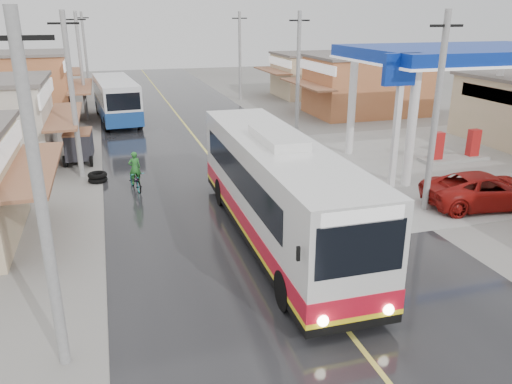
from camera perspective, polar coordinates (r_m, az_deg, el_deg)
ground at (r=19.27m, az=1.26°, el=-4.25°), size 120.00×120.00×0.00m
road at (r=33.14m, az=-6.79°, el=5.96°), size 12.00×90.00×0.02m
centre_line at (r=33.13m, az=-6.79°, el=5.98°), size 0.15×90.00×0.01m
shopfronts_right at (r=36.14m, az=18.39°, el=6.23°), size 11.00×44.00×4.80m
utility_poles_left at (r=33.69m, az=-18.94°, el=5.23°), size 1.60×50.00×8.00m
utility_poles_right at (r=34.98m, az=4.64°, el=6.75°), size 1.60×36.00×8.00m
coach_bus at (r=17.75m, az=2.33°, el=0.27°), size 3.00×12.81×3.98m
second_bus at (r=39.86m, az=-15.69°, el=10.19°), size 3.31×9.70×3.16m
jeepney at (r=23.39m, az=24.75°, el=0.20°), size 5.57×3.12×1.47m
cyclist at (r=23.94m, az=-13.62°, el=1.64°), size 0.96×1.85×1.90m
tricycle_near at (r=29.23m, az=-19.60°, el=5.12°), size 1.65×2.41×1.79m
tyre_stack at (r=25.73m, az=-17.65°, el=1.62°), size 0.93×0.93×0.48m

